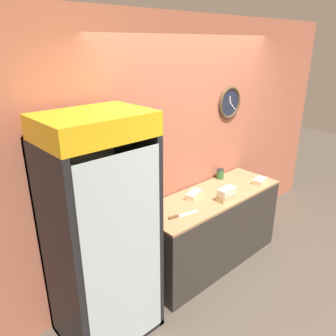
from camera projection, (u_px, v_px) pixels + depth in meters
ground_plane at (273, 298)px, 3.32m from camera, size 14.00×14.00×0.00m
wall_back at (191, 145)px, 3.66m from camera, size 5.20×0.10×2.70m
prep_counter at (211, 229)px, 3.75m from camera, size 1.77×0.61×0.86m
beverage_cooler at (97, 221)px, 2.64m from camera, size 0.78×0.65×1.97m
sandwich_stack_bottom at (226, 197)px, 3.45m from camera, size 0.21×0.11×0.07m
sandwich_stack_middle at (227, 191)px, 3.43m from camera, size 0.21×0.11×0.07m
sandwich_flat_left at (260, 181)px, 3.87m from camera, size 0.21×0.13×0.06m
sandwich_flat_right at (194, 195)px, 3.52m from camera, size 0.25×0.17×0.06m
chefs_knife at (179, 216)px, 3.15m from camera, size 0.33×0.10×0.02m
condiment_jar at (220, 174)px, 3.99m from camera, size 0.09×0.09×0.13m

